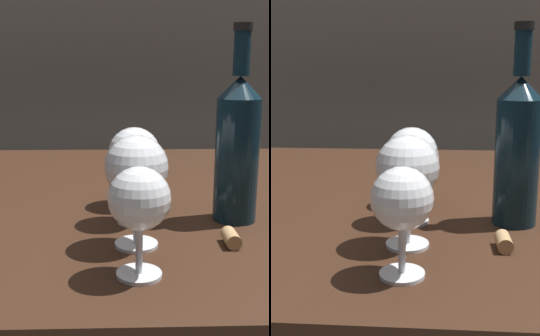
% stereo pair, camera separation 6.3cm
% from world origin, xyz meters
% --- Properties ---
extents(dining_table, '(1.41, 0.95, 0.71)m').
position_xyz_m(dining_table, '(0.00, 0.00, 0.63)').
color(dining_table, '#382114').
rests_on(dining_table, ground_plane).
extents(wine_glass_port, '(0.08, 0.08, 0.14)m').
position_xyz_m(wine_glass_port, '(-0.00, -0.36, 0.81)').
color(wine_glass_port, white).
rests_on(wine_glass_port, dining_table).
extents(wine_glass_rose, '(0.09, 0.09, 0.16)m').
position_xyz_m(wine_glass_rose, '(-0.00, -0.27, 0.82)').
color(wine_glass_rose, white).
rests_on(wine_glass_rose, dining_table).
extents(wine_glass_chardonnay, '(0.08, 0.08, 0.16)m').
position_xyz_m(wine_glass_chardonnay, '(0.00, -0.17, 0.82)').
color(wine_glass_chardonnay, white).
rests_on(wine_glass_chardonnay, dining_table).
extents(wine_glass_white, '(0.09, 0.09, 0.13)m').
position_xyz_m(wine_glass_white, '(-0.00, -0.07, 0.80)').
color(wine_glass_white, white).
rests_on(wine_glass_white, dining_table).
extents(wine_bottle, '(0.07, 0.07, 0.31)m').
position_xyz_m(wine_bottle, '(0.17, -0.16, 0.84)').
color(wine_bottle, '#0F232D').
rests_on(wine_bottle, dining_table).
extents(cork, '(0.02, 0.04, 0.02)m').
position_xyz_m(cork, '(0.14, -0.27, 0.72)').
color(cork, tan).
rests_on(cork, dining_table).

